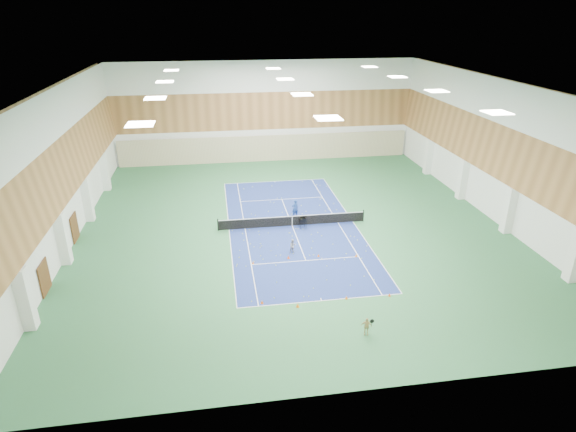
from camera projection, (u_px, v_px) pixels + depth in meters
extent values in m
plane|color=#2B643B|center=(292.00, 226.00, 41.98)|extent=(40.00, 40.00, 0.00)
cube|color=navy|center=(292.00, 226.00, 41.98)|extent=(10.97, 23.77, 0.01)
cube|color=#C6B793|center=(266.00, 148.00, 59.26)|extent=(35.40, 0.16, 3.20)
cube|color=#593319|center=(44.00, 278.00, 31.77)|extent=(0.08, 1.80, 2.20)
cube|color=#593319|center=(75.00, 228.00, 39.02)|extent=(0.08, 1.80, 2.20)
imported|color=navy|center=(295.00, 208.00, 43.46)|extent=(0.70, 0.56, 1.67)
imported|color=#92929A|center=(293.00, 246.00, 37.18)|extent=(0.68, 0.62, 1.13)
imported|color=tan|center=(366.00, 326.00, 27.79)|extent=(0.70, 0.46, 1.11)
cone|color=orange|center=(253.00, 263.00, 35.71)|extent=(0.17, 0.17, 0.19)
cone|color=#FB490D|center=(288.00, 257.00, 36.43)|extent=(0.23, 0.23, 0.25)
cone|color=#FF640D|center=(319.00, 255.00, 36.73)|extent=(0.19, 0.19, 0.21)
cone|color=orange|center=(356.00, 255.00, 36.72)|extent=(0.20, 0.20, 0.22)
cone|color=#FF5F0D|center=(262.00, 302.00, 30.88)|extent=(0.21, 0.21, 0.23)
cone|color=orange|center=(298.00, 305.00, 30.52)|extent=(0.23, 0.23, 0.25)
cone|color=orange|center=(347.00, 297.00, 31.38)|extent=(0.20, 0.20, 0.21)
cone|color=#DC470B|center=(390.00, 295.00, 31.68)|extent=(0.19, 0.19, 0.21)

